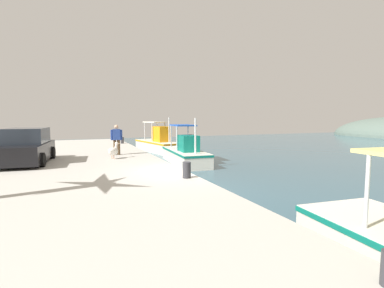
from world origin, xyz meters
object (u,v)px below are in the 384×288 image
object	(u,v)px
fishing_boat_second	(185,154)
parked_car	(27,147)
fishing_boat_nearest	(158,143)
pelican	(113,151)
mooring_bollard_second	(187,170)
fisherman_standing	(117,138)
mooring_bollard_nearest	(122,140)

from	to	relation	value
fishing_boat_second	parked_car	distance (m)	8.50
fishing_boat_nearest	pelican	size ratio (longest dim) A/B	7.18
fishing_boat_second	mooring_bollard_second	size ratio (longest dim) A/B	10.17
fishing_boat_second	fisherman_standing	world-z (taller)	fishing_boat_second
fisherman_standing	parked_car	xyz separation A→B (m)	(1.36, -4.11, -0.20)
pelican	fisherman_standing	size ratio (longest dim) A/B	0.50
fishing_boat_second	parked_car	bearing A→B (deg)	-78.26
pelican	mooring_bollard_second	distance (m)	5.81
fishing_boat_nearest	mooring_bollard_second	size ratio (longest dim) A/B	10.90
parked_car	mooring_bollard_nearest	size ratio (longest dim) A/B	8.53
pelican	mooring_bollard_second	size ratio (longest dim) A/B	1.52
fishing_boat_second	fishing_boat_nearest	bearing A→B (deg)	178.77
fisherman_standing	mooring_bollard_nearest	xyz separation A→B (m)	(-6.92, 1.35, -0.66)
pelican	mooring_bollard_second	world-z (taller)	pelican
fishing_boat_nearest	fisherman_standing	size ratio (longest dim) A/B	3.62
fishing_boat_second	pelican	world-z (taller)	fishing_boat_second
fishing_boat_second	fisherman_standing	size ratio (longest dim) A/B	3.37
fishing_boat_nearest	mooring_bollard_second	distance (m)	14.39
fishing_boat_nearest	parked_car	world-z (taller)	fishing_boat_nearest
fishing_boat_nearest	fisherman_standing	bearing A→B (deg)	-31.49
mooring_bollard_nearest	mooring_bollard_second	size ratio (longest dim) A/B	0.91
parked_car	mooring_bollard_nearest	world-z (taller)	parked_car
pelican	mooring_bollard_nearest	size ratio (longest dim) A/B	1.67
pelican	fisherman_standing	world-z (taller)	fisherman_standing
pelican	fisherman_standing	distance (m)	1.61
mooring_bollard_second	parked_car	bearing A→B (deg)	-136.06
fishing_boat_second	parked_car	xyz separation A→B (m)	(1.72, -8.28, 0.89)
fishing_boat_second	pelican	xyz separation A→B (m)	(1.84, -4.54, 0.57)
mooring_bollard_second	fishing_boat_second	bearing A→B (deg)	159.11
mooring_bollard_nearest	parked_car	bearing A→B (deg)	-33.38
parked_car	mooring_bollard_nearest	xyz separation A→B (m)	(-8.29, 5.46, -0.47)
mooring_bollard_second	fisherman_standing	bearing A→B (deg)	-169.11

